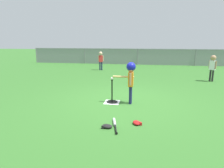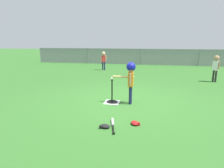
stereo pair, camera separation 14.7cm
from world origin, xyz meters
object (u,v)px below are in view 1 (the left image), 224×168
baseball_on_tee (112,78)px  fielder_deep_left (101,58)px  batting_tee (112,99)px  batter_child (131,74)px  glove_by_plate (107,126)px  glove_near_bats (137,123)px  spare_bat_silver (115,123)px  fielder_deep_right (213,65)px

baseball_on_tee → fielder_deep_left: (-1.72, 6.08, -0.00)m
batting_tee → fielder_deep_left: 6.34m
batting_tee → batter_child: size_ratio=0.57×
glove_by_plate → glove_near_bats: (0.60, 0.28, 0.00)m
spare_bat_silver → baseball_on_tee: bearing=101.8°
baseball_on_tee → fielder_deep_left: 6.31m
baseball_on_tee → glove_near_bats: size_ratio=0.28×
batter_child → baseball_on_tee: bearing=179.1°
spare_bat_silver → glove_near_bats: bearing=12.9°
baseball_on_tee → batter_child: (0.53, -0.01, 0.14)m
baseball_on_tee → fielder_deep_right: (3.79, 3.68, 0.02)m
glove_by_plate → batting_tee: bearing=96.2°
fielder_deep_right → glove_near_bats: fielder_deep_right is taller
spare_bat_silver → batting_tee: bearing=101.8°
batter_child → glove_near_bats: bearing=-79.6°
fielder_deep_right → glove_near_bats: size_ratio=4.39×
batter_child → spare_bat_silver: bearing=-97.7°
fielder_deep_left → fielder_deep_right: 6.01m
batting_tee → batter_child: 0.91m
fielder_deep_left → glove_near_bats: (2.51, -7.51, -0.67)m
fielder_deep_left → spare_bat_silver: bearing=-75.0°
batting_tee → fielder_deep_right: 5.32m
batter_child → fielder_deep_left: size_ratio=1.08×
batter_child → fielder_deep_left: (-2.25, 6.08, -0.14)m
batting_tee → glove_by_plate: 1.73m
spare_bat_silver → glove_near_bats: 0.48m
baseball_on_tee → fielder_deep_right: size_ratio=0.06×
batter_child → fielder_deep_right: 4.92m
fielder_deep_right → spare_bat_silver: size_ratio=1.61×
batter_child → glove_near_bats: (0.26, -1.43, -0.81)m
spare_bat_silver → glove_near_bats: glove_near_bats is taller
glove_near_bats → fielder_deep_right: bearing=59.6°
batting_tee → glove_near_bats: batting_tee is taller
batting_tee → spare_bat_silver: bearing=-78.2°
glove_near_bats → spare_bat_silver: bearing=-167.1°
fielder_deep_left → glove_by_plate: (1.91, -7.79, -0.67)m
baseball_on_tee → batter_child: size_ratio=0.06×
glove_by_plate → baseball_on_tee: bearing=96.2°
glove_by_plate → fielder_deep_left: bearing=103.7°
glove_near_bats → glove_by_plate: bearing=-154.8°
glove_by_plate → fielder_deep_right: bearing=56.3°
spare_bat_silver → glove_by_plate: size_ratio=2.86×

